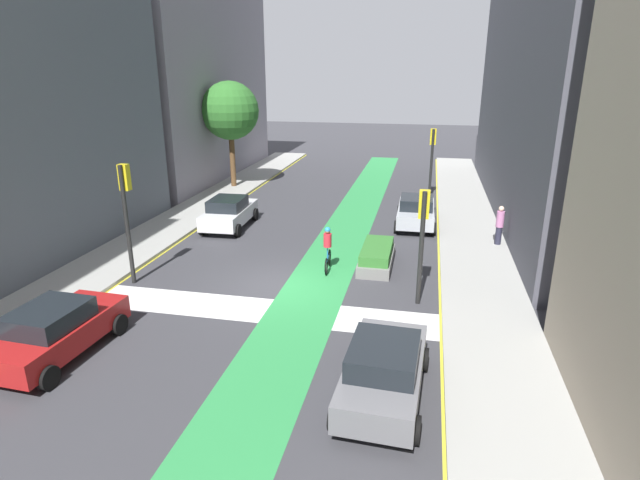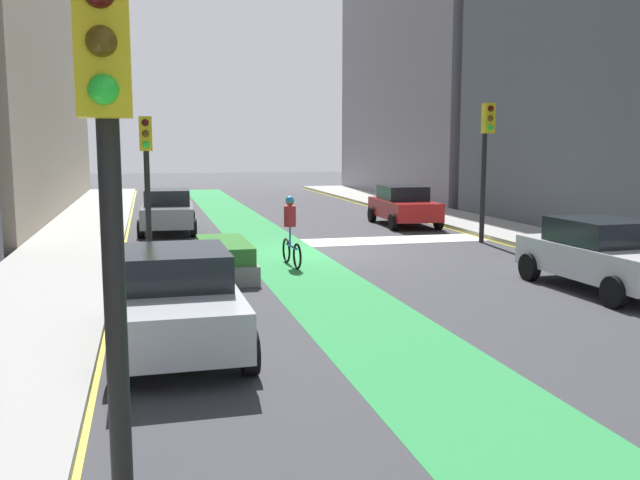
% 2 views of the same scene
% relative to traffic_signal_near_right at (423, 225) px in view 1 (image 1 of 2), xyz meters
% --- Properties ---
extents(ground_plane, '(120.00, 120.00, 0.00)m').
position_rel_traffic_signal_near_right_xyz_m(ground_plane, '(-5.19, 0.23, -2.80)').
color(ground_plane, '#38383D').
extents(bike_lane_paint, '(2.40, 60.00, 0.01)m').
position_rel_traffic_signal_near_right_xyz_m(bike_lane_paint, '(-3.78, 0.23, -2.80)').
color(bike_lane_paint, '#2D8C47').
rests_on(bike_lane_paint, ground_plane).
extents(crosswalk_band, '(12.00, 1.80, 0.01)m').
position_rel_traffic_signal_near_right_xyz_m(crosswalk_band, '(-5.19, -1.77, -2.80)').
color(crosswalk_band, silver).
rests_on(crosswalk_band, ground_plane).
extents(sidewalk_left, '(3.00, 60.00, 0.15)m').
position_rel_traffic_signal_near_right_xyz_m(sidewalk_left, '(-12.69, 0.23, -2.72)').
color(sidewalk_left, '#9E9E99').
rests_on(sidewalk_left, ground_plane).
extents(curb_stripe_left, '(0.16, 60.00, 0.01)m').
position_rel_traffic_signal_near_right_xyz_m(curb_stripe_left, '(-11.19, 0.23, -2.79)').
color(curb_stripe_left, yellow).
rests_on(curb_stripe_left, ground_plane).
extents(sidewalk_right, '(3.00, 60.00, 0.15)m').
position_rel_traffic_signal_near_right_xyz_m(sidewalk_right, '(2.31, 0.23, -2.72)').
color(sidewalk_right, '#9E9E99').
rests_on(sidewalk_right, ground_plane).
extents(curb_stripe_right, '(0.16, 60.00, 0.01)m').
position_rel_traffic_signal_near_right_xyz_m(curb_stripe_right, '(0.81, 0.23, -2.79)').
color(curb_stripe_right, yellow).
rests_on(curb_stripe_right, ground_plane).
extents(traffic_signal_near_right, '(0.35, 0.52, 3.98)m').
position_rel_traffic_signal_near_right_xyz_m(traffic_signal_near_right, '(0.00, 0.00, 0.00)').
color(traffic_signal_near_right, black).
rests_on(traffic_signal_near_right, ground_plane).
extents(traffic_signal_near_left, '(0.35, 0.52, 4.51)m').
position_rel_traffic_signal_near_right_xyz_m(traffic_signal_near_left, '(-10.65, -0.41, 0.35)').
color(traffic_signal_near_left, black).
rests_on(traffic_signal_near_left, ground_plane).
extents(traffic_signal_far_right, '(0.35, 0.52, 4.33)m').
position_rel_traffic_signal_near_right_xyz_m(traffic_signal_far_right, '(0.26, 15.06, 0.23)').
color(traffic_signal_far_right, black).
rests_on(traffic_signal_far_right, ground_plane).
extents(car_white_left_far, '(2.16, 4.27, 1.57)m').
position_rel_traffic_signal_near_right_xyz_m(car_white_left_far, '(-9.71, 6.98, -2.00)').
color(car_white_left_far, silver).
rests_on(car_white_left_far, ground_plane).
extents(car_grey_right_near, '(2.19, 4.28, 1.57)m').
position_rel_traffic_signal_near_right_xyz_m(car_grey_right_near, '(-0.70, -5.79, -2.00)').
color(car_grey_right_near, slate).
rests_on(car_grey_right_near, ground_plane).
extents(car_red_left_near, '(2.19, 4.28, 1.57)m').
position_rel_traffic_signal_near_right_xyz_m(car_red_left_near, '(-9.89, -5.70, -2.00)').
color(car_red_left_near, '#A51919').
rests_on(car_red_left_near, ground_plane).
extents(car_silver_right_far, '(2.06, 4.22, 1.57)m').
position_rel_traffic_signal_near_right_xyz_m(car_silver_right_far, '(-0.39, 9.20, -2.00)').
color(car_silver_right_far, '#B2B7BF').
rests_on(car_silver_right_far, ground_plane).
extents(cyclist_in_lane, '(0.32, 1.73, 1.86)m').
position_rel_traffic_signal_near_right_xyz_m(cyclist_in_lane, '(-3.66, 2.21, -1.83)').
color(cyclist_in_lane, black).
rests_on(cyclist_in_lane, ground_plane).
extents(pedestrian_sidewalk_right_a, '(0.34, 0.34, 1.79)m').
position_rel_traffic_signal_near_right_xyz_m(pedestrian_sidewalk_right_a, '(3.39, 6.61, -1.73)').
color(pedestrian_sidewalk_right_a, '#262638').
rests_on(pedestrian_sidewalk_right_a, sidewalk_right).
extents(street_tree_near, '(3.77, 3.77, 6.87)m').
position_rel_traffic_signal_near_right_xyz_m(street_tree_near, '(-12.80, 15.68, 2.31)').
color(street_tree_near, brown).
rests_on(street_tree_near, sidewalk_left).
extents(median_planter, '(1.29, 3.24, 0.85)m').
position_rel_traffic_signal_near_right_xyz_m(median_planter, '(-1.78, 3.18, -2.40)').
color(median_planter, slate).
rests_on(median_planter, ground_plane).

